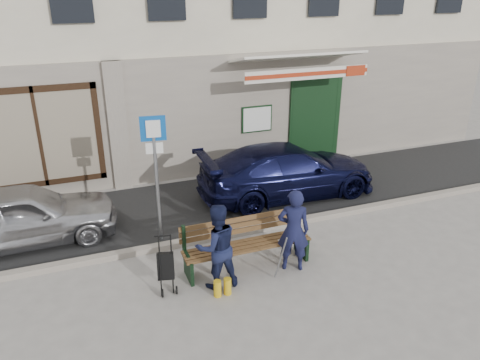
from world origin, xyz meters
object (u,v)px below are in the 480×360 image
parking_sign (155,160)px  woman (217,247)px  man (293,230)px  bench (245,245)px  car_navy (288,171)px  stroller (166,267)px  car_silver (23,215)px

parking_sign → woman: size_ratio=1.69×
man → bench: bearing=-1.1°
car_navy → bench: (-2.15, -2.61, -0.18)m
car_navy → stroller: size_ratio=4.48×
woman → bench: bearing=-153.0°
car_navy → stroller: car_navy is taller
woman → stroller: size_ratio=1.57×
car_navy → woman: 4.09m
car_silver → stroller: car_silver is taller
bench → stroller: bearing=-173.6°
bench → man: size_ratio=1.51×
woman → stroller: woman is taller
woman → man: bearing=178.3°
woman → car_navy: bearing=-135.4°
car_navy → car_silver: bearing=92.6°
bench → stroller: 1.51m
car_navy → woman: size_ratio=2.86×
car_navy → bench: car_navy is taller
car_navy → parking_sign: bearing=107.9°
car_silver → car_navy: 5.97m
car_silver → parking_sign: 2.93m
car_silver → stroller: size_ratio=3.67×
car_navy → parking_sign: 3.72m
car_silver → bench: 4.51m
bench → car_navy: bearing=50.6°
car_silver → bench: size_ratio=1.51×
man → stroller: man is taller
car_navy → bench: size_ratio=1.84×
man → woman: (-1.45, -0.01, -0.02)m
man → stroller: (-2.30, 0.18, -0.36)m
bench → woman: bearing=-151.0°
car_navy → man: man is taller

